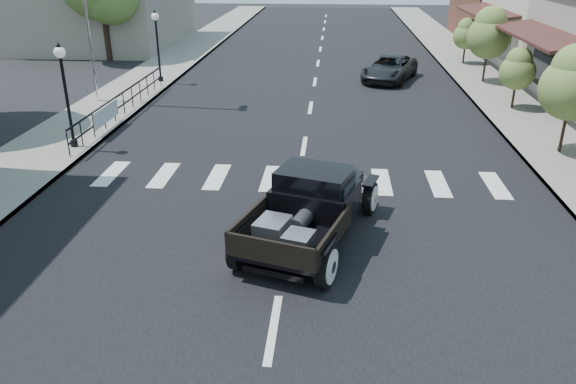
{
  "coord_description": "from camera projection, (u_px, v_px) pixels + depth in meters",
  "views": [
    {
      "loc": [
        0.92,
        -11.08,
        6.2
      ],
      "look_at": [
        -0.05,
        0.81,
        1.0
      ],
      "focal_mm": 35.0,
      "sensor_mm": 36.0,
      "label": 1
    }
  ],
  "objects": [
    {
      "name": "sidewalk_left",
      "position": [
        137.0,
        87.0,
        26.97
      ],
      "size": [
        3.0,
        80.0,
        0.15
      ],
      "primitive_type": "cube",
      "color": "gray",
      "rests_on": "ground"
    },
    {
      "name": "ground",
      "position": [
        287.0,
        247.0,
        12.67
      ],
      "size": [
        120.0,
        120.0,
        0.0
      ],
      "primitive_type": "plane",
      "color": "black",
      "rests_on": "ground"
    },
    {
      "name": "small_tree_e",
      "position": [
        465.0,
        42.0,
        31.65
      ],
      "size": [
        1.44,
        1.44,
        2.4
      ],
      "primitive_type": null,
      "color": "#5A7133",
      "rests_on": "sidewalk_right"
    },
    {
      "name": "small_tree_c",
      "position": [
        516.0,
        79.0,
        22.67
      ],
      "size": [
        1.42,
        1.42,
        2.36
      ],
      "primitive_type": null,
      "color": "#5A7133",
      "rests_on": "sidewalk_right"
    },
    {
      "name": "banner",
      "position": [
        107.0,
        121.0,
        20.33
      ],
      "size": [
        0.04,
        2.2,
        0.6
      ],
      "primitive_type": null,
      "color": "silver",
      "rests_on": "sidewalk_left"
    },
    {
      "name": "road",
      "position": [
        313.0,
        91.0,
        26.37
      ],
      "size": [
        14.0,
        80.0,
        0.02
      ],
      "primitive_type": "cube",
      "color": "black",
      "rests_on": "ground"
    },
    {
      "name": "second_car",
      "position": [
        390.0,
        69.0,
        28.29
      ],
      "size": [
        3.42,
        4.84,
        1.23
      ],
      "primitive_type": "imported",
      "rotation": [
        0.0,
        0.0,
        -0.35
      ],
      "color": "black",
      "rests_on": "ground"
    },
    {
      "name": "sidewalk_right",
      "position": [
        498.0,
        93.0,
        25.72
      ],
      "size": [
        3.0,
        80.0,
        0.15
      ],
      "primitive_type": "cube",
      "color": "gray",
      "rests_on": "ground"
    },
    {
      "name": "railing",
      "position": [
        123.0,
        101.0,
        22.09
      ],
      "size": [
        0.08,
        10.0,
        1.0
      ],
      "primitive_type": null,
      "color": "black",
      "rests_on": "sidewalk_left"
    },
    {
      "name": "lamp_post_b",
      "position": [
        67.0,
        96.0,
        17.98
      ],
      "size": [
        0.36,
        0.36,
        3.37
      ],
      "primitive_type": null,
      "color": "black",
      "rests_on": "sidewalk_left"
    },
    {
      "name": "small_tree_b",
      "position": [
        569.0,
        101.0,
        17.52
      ],
      "size": [
        1.98,
        1.98,
        3.3
      ],
      "primitive_type": null,
      "color": "#5A7133",
      "rests_on": "sidewalk_right"
    },
    {
      "name": "low_building_left",
      "position": [
        102.0,
        7.0,
        38.37
      ],
      "size": [
        10.0,
        12.0,
        5.0
      ],
      "primitive_type": "cube",
      "color": "gray",
      "rests_on": "ground"
    },
    {
      "name": "road_markings",
      "position": [
        308.0,
        122.0,
        21.81
      ],
      "size": [
        12.0,
        60.0,
        0.06
      ],
      "primitive_type": null,
      "color": "silver",
      "rests_on": "ground"
    },
    {
      "name": "small_tree_d",
      "position": [
        488.0,
        46.0,
        27.07
      ],
      "size": [
        2.06,
        2.06,
        3.43
      ],
      "primitive_type": null,
      "color": "#5A7133",
      "rests_on": "sidewalk_right"
    },
    {
      "name": "hotrod_pickup",
      "position": [
        311.0,
        206.0,
        12.64
      ],
      "size": [
        3.66,
        5.39,
        1.71
      ],
      "primitive_type": null,
      "rotation": [
        0.0,
        0.0,
        -0.3
      ],
      "color": "black",
      "rests_on": "ground"
    },
    {
      "name": "lamp_post_c",
      "position": [
        158.0,
        46.0,
        27.12
      ],
      "size": [
        0.36,
        0.36,
        3.37
      ],
      "primitive_type": null,
      "color": "black",
      "rests_on": "sidewalk_left"
    }
  ]
}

